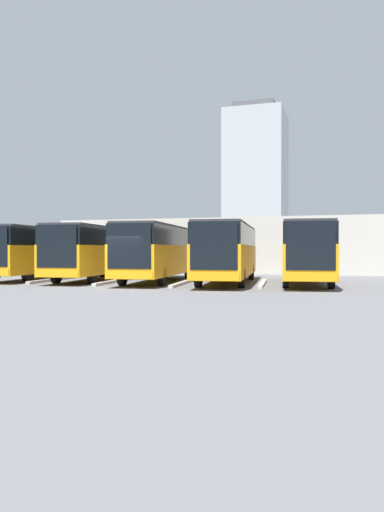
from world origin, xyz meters
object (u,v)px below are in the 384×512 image
at_px(bus_2, 159,251).
at_px(bus_4, 40,250).
at_px(bus_0, 305,251).
at_px(bus_3, 98,250).
at_px(bus_1, 228,251).

xyz_separation_m(bus_2, bus_4, (8.28, -0.38, 0.00)).
relative_size(bus_2, bus_4, 1.00).
xyz_separation_m(bus_0, bus_2, (8.28, 0.82, 0.00)).
xyz_separation_m(bus_2, bus_3, (4.14, -0.33, 0.00)).
bearing_deg(bus_3, bus_4, -7.74).
xyz_separation_m(bus_1, bus_3, (8.28, -0.41, 0.00)).
xyz_separation_m(bus_3, bus_4, (4.14, -0.05, 0.00)).
xyz_separation_m(bus_0, bus_4, (16.57, 0.44, 0.00)).
bearing_deg(bus_1, bus_2, -8.07).
bearing_deg(bus_3, bus_2, 168.46).
height_order(bus_0, bus_3, same).
height_order(bus_1, bus_3, same).
distance_m(bus_1, bus_3, 8.29).
distance_m(bus_0, bus_1, 4.24).
height_order(bus_0, bus_4, same).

